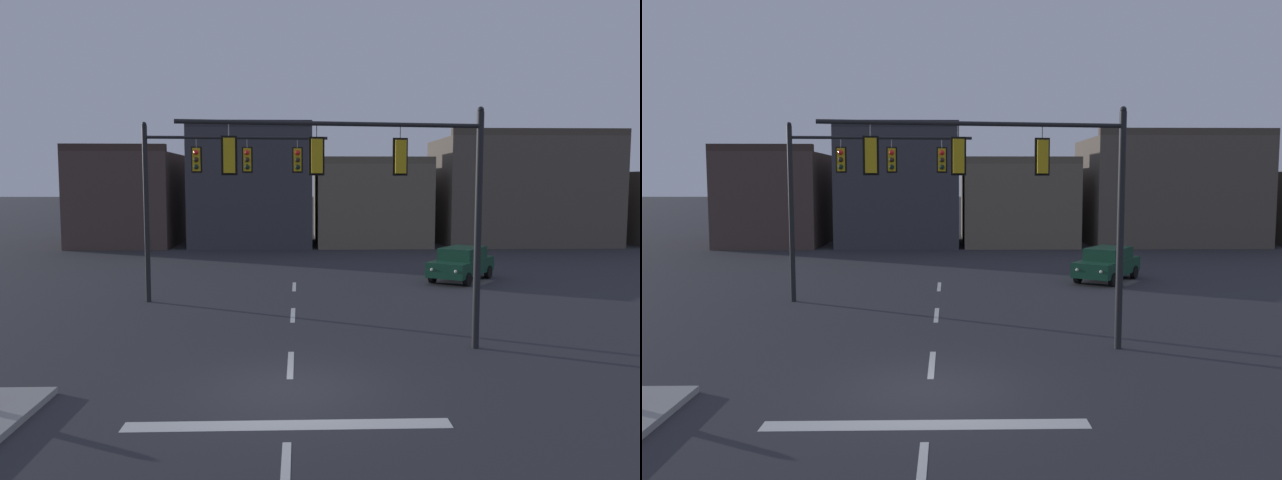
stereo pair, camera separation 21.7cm
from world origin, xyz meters
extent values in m
plane|color=#2B2B30|center=(0.00, 0.00, 0.00)|extent=(400.00, 400.00, 0.00)
cube|color=silver|center=(0.00, -2.00, 0.00)|extent=(6.40, 0.50, 0.01)
cube|color=silver|center=(0.00, -4.00, 0.00)|extent=(0.16, 2.40, 0.01)
cube|color=silver|center=(0.00, 2.00, 0.00)|extent=(0.16, 2.40, 0.01)
cube|color=silver|center=(0.00, 8.00, 0.00)|extent=(0.16, 2.40, 0.01)
cube|color=silver|center=(0.00, 14.00, 0.00)|extent=(0.16, 2.40, 0.01)
cylinder|color=black|center=(5.26, 3.44, 3.33)|extent=(0.20, 0.20, 6.67)
cylinder|color=black|center=(1.16, 2.90, 6.27)|extent=(8.22, 1.19, 0.12)
sphere|color=black|center=(5.26, 3.44, 6.72)|extent=(0.18, 0.18, 0.18)
cylinder|color=#56565B|center=(2.98, 3.14, 6.04)|extent=(0.03, 0.03, 0.35)
cube|color=gold|center=(2.98, 3.14, 5.41)|extent=(0.33, 0.28, 0.90)
sphere|color=red|center=(2.96, 3.27, 5.69)|extent=(0.20, 0.20, 0.20)
sphere|color=#2D2314|center=(2.96, 3.27, 5.41)|extent=(0.20, 0.20, 0.20)
sphere|color=black|center=(2.96, 3.27, 5.13)|extent=(0.20, 0.20, 0.20)
cube|color=black|center=(2.98, 3.12, 5.41)|extent=(0.42, 0.08, 1.02)
cylinder|color=#56565B|center=(0.70, 2.84, 6.04)|extent=(0.03, 0.03, 0.35)
cube|color=gold|center=(0.70, 2.84, 5.41)|extent=(0.33, 0.28, 0.90)
sphere|color=red|center=(0.68, 2.97, 5.69)|extent=(0.20, 0.20, 0.20)
sphere|color=#2D2314|center=(0.68, 2.97, 5.41)|extent=(0.20, 0.20, 0.20)
sphere|color=black|center=(0.68, 2.97, 5.13)|extent=(0.20, 0.20, 0.20)
cube|color=black|center=(0.70, 2.82, 5.41)|extent=(0.42, 0.08, 1.02)
cylinder|color=#56565B|center=(-1.58, 2.55, 6.04)|extent=(0.03, 0.03, 0.35)
cube|color=gold|center=(-1.58, 2.55, 5.41)|extent=(0.33, 0.28, 0.90)
sphere|color=red|center=(-1.60, 2.67, 5.69)|extent=(0.20, 0.20, 0.20)
sphere|color=#2D2314|center=(-1.60, 2.67, 5.41)|extent=(0.20, 0.20, 0.20)
sphere|color=black|center=(-1.60, 2.67, 5.13)|extent=(0.20, 0.20, 0.20)
cube|color=black|center=(-1.58, 2.53, 5.41)|extent=(0.42, 0.08, 1.02)
cylinder|color=black|center=(-5.75, 10.65, 3.46)|extent=(0.20, 0.20, 6.92)
cylinder|color=black|center=(-2.20, 10.81, 6.48)|extent=(7.12, 0.45, 0.12)
sphere|color=black|center=(-5.75, 10.65, 6.97)|extent=(0.18, 0.18, 0.18)
cylinder|color=#56565B|center=(-3.78, 10.74, 6.24)|extent=(0.03, 0.03, 0.35)
cube|color=gold|center=(-3.78, 10.74, 5.62)|extent=(0.31, 0.25, 0.90)
sphere|color=red|center=(-3.77, 10.61, 5.90)|extent=(0.20, 0.20, 0.20)
sphere|color=#2D2314|center=(-3.77, 10.61, 5.62)|extent=(0.20, 0.20, 0.20)
sphere|color=black|center=(-3.77, 10.61, 5.33)|extent=(0.20, 0.20, 0.20)
cube|color=black|center=(-3.78, 10.76, 5.62)|extent=(0.42, 0.05, 1.02)
cylinder|color=#56565B|center=(-1.80, 10.83, 6.24)|extent=(0.03, 0.03, 0.35)
cube|color=gold|center=(-1.80, 10.83, 5.62)|extent=(0.31, 0.25, 0.90)
sphere|color=red|center=(-1.79, 10.70, 5.90)|extent=(0.20, 0.20, 0.20)
sphere|color=#2D2314|center=(-1.79, 10.70, 5.62)|extent=(0.20, 0.20, 0.20)
sphere|color=black|center=(-1.79, 10.70, 5.33)|extent=(0.20, 0.20, 0.20)
cube|color=black|center=(-1.80, 10.85, 5.62)|extent=(0.42, 0.05, 1.02)
cylinder|color=#56565B|center=(0.18, 10.92, 6.24)|extent=(0.03, 0.03, 0.35)
cube|color=gold|center=(0.18, 10.92, 5.62)|extent=(0.31, 0.25, 0.90)
sphere|color=red|center=(0.18, 10.79, 5.90)|extent=(0.20, 0.20, 0.20)
sphere|color=#2D2314|center=(0.18, 10.79, 5.62)|extent=(0.20, 0.20, 0.20)
sphere|color=black|center=(0.18, 10.79, 5.33)|extent=(0.20, 0.20, 0.20)
cube|color=black|center=(0.17, 10.94, 5.62)|extent=(0.42, 0.05, 1.02)
cube|color=#143D28|center=(8.06, 15.50, 0.70)|extent=(4.03, 4.62, 0.70)
cube|color=#143D28|center=(8.15, 15.62, 1.33)|extent=(2.74, 2.93, 0.56)
cube|color=#2D3842|center=(7.70, 15.00, 1.31)|extent=(1.38, 1.09, 0.47)
cube|color=#2D3842|center=(8.83, 16.57, 1.31)|extent=(1.36, 1.06, 0.46)
cylinder|color=black|center=(7.90, 13.83, 0.32)|extent=(0.55, 0.65, 0.64)
cylinder|color=black|center=(6.52, 14.82, 0.32)|extent=(0.55, 0.65, 0.64)
cylinder|color=black|center=(9.60, 16.18, 0.32)|extent=(0.55, 0.65, 0.64)
cylinder|color=black|center=(8.22, 17.18, 0.32)|extent=(0.55, 0.65, 0.64)
sphere|color=silver|center=(7.25, 13.40, 0.75)|extent=(0.16, 0.16, 0.16)
sphere|color=silver|center=(6.32, 14.07, 0.75)|extent=(0.16, 0.16, 0.16)
cube|color=maroon|center=(9.33, 17.27, 0.78)|extent=(1.13, 0.83, 0.12)
cube|color=#473833|center=(-12.68, 35.65, 3.46)|extent=(7.32, 12.41, 6.91)
cube|color=#3A2B26|center=(-12.68, 29.75, 7.16)|extent=(7.32, 0.60, 0.50)
cube|color=#38383D|center=(-3.26, 33.70, 4.29)|extent=(8.85, 8.49, 8.57)
cube|color=#2B2B30|center=(-3.26, 29.75, 8.82)|extent=(8.85, 0.60, 0.50)
cube|color=#665B4C|center=(5.72, 36.08, 3.03)|extent=(8.31, 13.26, 6.06)
cube|color=brown|center=(5.72, 29.75, 6.31)|extent=(8.31, 0.60, 0.50)
cube|color=brown|center=(17.40, 33.76, 4.03)|extent=(12.70, 8.61, 8.06)
cube|color=#493F35|center=(17.40, 29.75, 8.31)|extent=(12.70, 0.60, 0.50)
camera|label=1|loc=(0.24, -13.55, 4.70)|focal=34.38mm
camera|label=2|loc=(0.45, -13.56, 4.70)|focal=34.38mm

